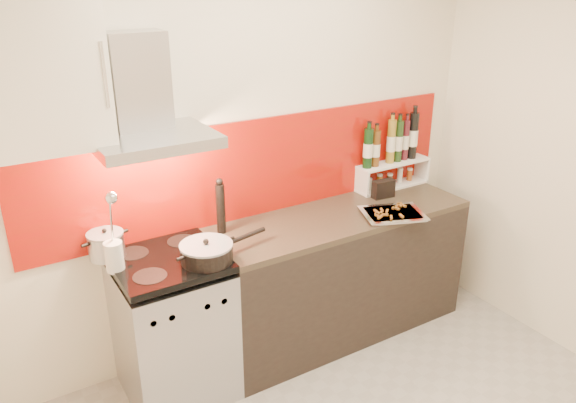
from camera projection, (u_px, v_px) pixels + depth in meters
back_wall at (251, 156)px, 3.55m from camera, size 3.40×0.02×2.60m
backsplash at (259, 168)px, 3.60m from camera, size 3.00×0.02×0.64m
range_stove at (174, 328)px, 3.31m from camera, size 0.60×0.60×0.91m
counter at (338, 273)px, 3.88m from camera, size 1.80×0.60×0.90m
range_hood at (145, 105)px, 2.92m from camera, size 0.62×0.50×0.61m
upper_cabinet at (24, 75)px, 2.56m from camera, size 0.70×0.35×0.72m
stock_pot at (106, 245)px, 3.11m from camera, size 0.20×0.20×0.17m
saute_pan at (208, 252)px, 3.08m from camera, size 0.56×0.29×0.14m
utensil_jar at (114, 248)px, 2.96m from camera, size 0.10×0.15×0.48m
pepper_mill at (221, 207)px, 3.39m from camera, size 0.06×0.06×0.35m
step_shelf at (392, 155)px, 4.08m from camera, size 0.60×0.16×0.54m
caddy_box at (383, 189)px, 3.96m from camera, size 0.16×0.08×0.14m
baking_tray at (392, 214)px, 3.68m from camera, size 0.48×0.43×0.03m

